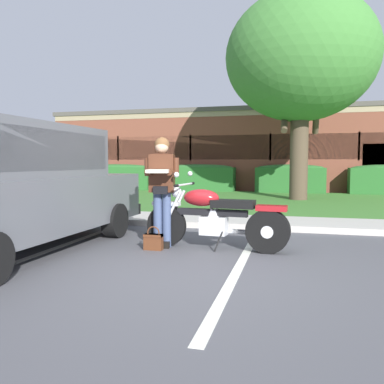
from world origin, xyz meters
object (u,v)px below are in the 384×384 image
object	(u,v)px
rider_person	(162,183)
handbag	(153,240)
hedge_center_right	(290,178)
brick_building	(275,152)
hedge_center_left	(199,177)
motorcycle	(221,218)
hedge_left	(118,177)
shade_tree	(301,58)
parked_suv_adjacent	(10,188)

from	to	relation	value
rider_person	handbag	bearing A→B (deg)	-106.85
hedge_center_right	brick_building	xyz separation A→B (m)	(-0.87, 5.38, 1.27)
hedge_center_left	hedge_center_right	distance (m)	3.97
hedge_center_left	brick_building	bearing A→B (deg)	60.07
motorcycle	brick_building	xyz separation A→B (m)	(0.03, 16.75, 1.44)
motorcycle	hedge_center_left	size ratio (longest dim) A/B	0.70
hedge_left	shade_tree	bearing A→B (deg)	-21.92
parked_suv_adjacent	motorcycle	bearing A→B (deg)	18.73
parked_suv_adjacent	hedge_center_left	distance (m)	12.36
handbag	shade_tree	distance (m)	9.79
hedge_center_right	motorcycle	bearing A→B (deg)	-94.54
shade_tree	motorcycle	bearing A→B (deg)	-98.57
hedge_left	hedge_center_left	size ratio (longest dim) A/B	1.05
rider_person	hedge_center_right	bearing A→B (deg)	81.00
shade_tree	hedge_center_left	distance (m)	6.81
motorcycle	hedge_left	xyz separation A→B (m)	(-7.04, 11.37, 0.17)
rider_person	hedge_left	world-z (taller)	rider_person
shade_tree	hedge_center_right	bearing A→B (deg)	95.34
hedge_left	rider_person	bearing A→B (deg)	-61.85
motorcycle	rider_person	bearing A→B (deg)	-175.23
handbag	shade_tree	bearing A→B (deg)	75.30
shade_tree	hedge_center_right	world-z (taller)	shade_tree
shade_tree	hedge_left	world-z (taller)	shade_tree
motorcycle	hedge_left	size ratio (longest dim) A/B	0.67
handbag	hedge_left	bearing A→B (deg)	117.46
parked_suv_adjacent	handbag	bearing A→B (deg)	19.78
motorcycle	handbag	xyz separation A→B (m)	(-0.98, -0.29, -0.34)
parked_suv_adjacent	hedge_center_right	bearing A→B (deg)	72.85
rider_person	hedge_center_left	world-z (taller)	rider_person
brick_building	handbag	bearing A→B (deg)	-93.38
rider_person	handbag	xyz separation A→B (m)	(-0.07, -0.22, -0.86)
hedge_center_left	brick_building	world-z (taller)	brick_building
hedge_center_left	brick_building	distance (m)	6.34
parked_suv_adjacent	hedge_center_left	size ratio (longest dim) A/B	1.53
motorcycle	hedge_left	distance (m)	13.37
hedge_center_left	brick_building	size ratio (longest dim) A/B	0.15
motorcycle	rider_person	world-z (taller)	rider_person
motorcycle	brick_building	distance (m)	16.82
hedge_center_right	brick_building	distance (m)	5.60
shade_tree	hedge_left	size ratio (longest dim) A/B	2.06
handbag	parked_suv_adjacent	distance (m)	2.21
shade_tree	hedge_center_right	xyz separation A→B (m)	(-0.31, 3.32, -4.13)
rider_person	hedge_left	distance (m)	12.99
motorcycle	hedge_left	bearing A→B (deg)	121.75
parked_suv_adjacent	hedge_center_left	xyz separation A→B (m)	(-0.16, 12.36, -0.30)
handbag	rider_person	bearing A→B (deg)	73.15
rider_person	hedge_left	xyz separation A→B (m)	(-6.13, 11.45, -0.36)
hedge_center_left	brick_building	xyz separation A→B (m)	(3.10, 5.38, 1.27)
rider_person	parked_suv_adjacent	size ratio (longest dim) A/B	0.35
hedge_center_left	rider_person	bearing A→B (deg)	-79.33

